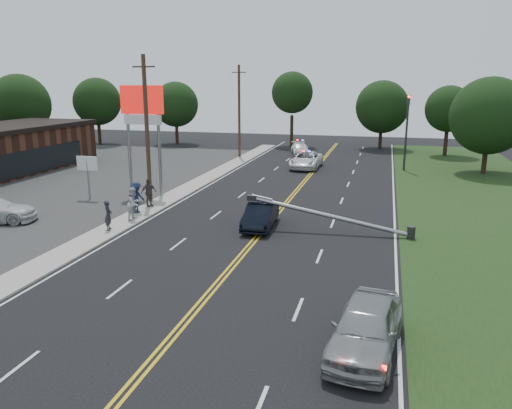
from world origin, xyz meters
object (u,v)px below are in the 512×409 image
(bystander_a, at_px, (108,215))
(bystander_c, at_px, (137,198))
(crashed_sedan, at_px, (260,215))
(utility_pole_far, at_px, (239,111))
(small_sign, at_px, (87,167))
(bystander_b, at_px, (134,203))
(traffic_signal, at_px, (407,126))
(emergency_a, at_px, (306,160))
(pylon_sign, at_px, (142,114))
(utility_pole_mid, at_px, (147,130))
(fallen_streetlight, at_px, (338,218))
(bystander_d, at_px, (149,192))
(emergency_b, at_px, (300,149))
(waiting_sedan, at_px, (366,327))

(bystander_a, xyz_separation_m, bystander_c, (-0.25, 3.83, 0.15))
(crashed_sedan, height_order, bystander_c, bystander_c)
(utility_pole_far, distance_m, crashed_sedan, 27.71)
(small_sign, bearing_deg, bystander_b, -37.21)
(traffic_signal, height_order, emergency_a, traffic_signal)
(crashed_sedan, bearing_deg, bystander_b, -178.41)
(bystander_b, bearing_deg, emergency_a, -11.64)
(pylon_sign, height_order, emergency_a, pylon_sign)
(utility_pole_far, xyz_separation_m, emergency_a, (8.26, -4.99, -4.30))
(traffic_signal, xyz_separation_m, crashed_sedan, (-8.59, -21.87, -3.48))
(emergency_a, bearing_deg, small_sign, -125.72)
(utility_pole_mid, bearing_deg, traffic_signal, 45.80)
(utility_pole_mid, height_order, crashed_sedan, utility_pole_mid)
(crashed_sedan, bearing_deg, pylon_sign, 146.69)
(traffic_signal, relative_size, fallen_streetlight, 0.75)
(crashed_sedan, bearing_deg, bystander_d, 159.92)
(utility_pole_far, bearing_deg, bystander_d, -88.56)
(pylon_sign, relative_size, crashed_sedan, 1.81)
(small_sign, height_order, utility_pole_far, utility_pole_far)
(fallen_streetlight, bearing_deg, bystander_c, 175.92)
(pylon_sign, xyz_separation_m, crashed_sedan, (10.21, -5.88, -5.27))
(emergency_b, bearing_deg, emergency_a, -93.14)
(crashed_sedan, bearing_deg, waiting_sedan, -65.83)
(pylon_sign, bearing_deg, emergency_a, 57.52)
(emergency_a, bearing_deg, fallen_streetlight, -74.49)
(emergency_a, height_order, bystander_b, bystander_b)
(traffic_signal, height_order, bystander_a, traffic_signal)
(pylon_sign, distance_m, small_sign, 5.45)
(traffic_signal, bearing_deg, bystander_a, -123.75)
(pylon_sign, bearing_deg, bystander_a, -76.43)
(utility_pole_far, height_order, bystander_a, utility_pole_far)
(small_sign, bearing_deg, utility_pole_mid, 0.00)
(utility_pole_far, bearing_deg, waiting_sedan, -68.10)
(traffic_signal, relative_size, emergency_b, 1.58)
(pylon_sign, relative_size, utility_pole_far, 0.80)
(small_sign, distance_m, emergency_a, 21.50)
(bystander_a, bearing_deg, utility_pole_mid, -11.32)
(small_sign, relative_size, bystander_b, 1.57)
(utility_pole_mid, relative_size, emergency_b, 2.24)
(pylon_sign, xyz_separation_m, fallen_streetlight, (14.69, -6.00, -5.08))
(traffic_signal, xyz_separation_m, waiting_sedan, (-2.06, -34.40, -3.38))
(emergency_b, relative_size, bystander_a, 2.66)
(utility_pole_mid, height_order, bystander_b, utility_pole_mid)
(fallen_streetlight, distance_m, bystander_d, 13.07)
(utility_pole_mid, bearing_deg, bystander_b, -75.35)
(emergency_b, bearing_deg, bystander_b, -115.40)
(fallen_streetlight, bearing_deg, small_sign, 167.60)
(utility_pole_far, relative_size, emergency_a, 1.77)
(utility_pole_far, height_order, bystander_c, utility_pole_far)
(small_sign, height_order, crashed_sedan, small_sign)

